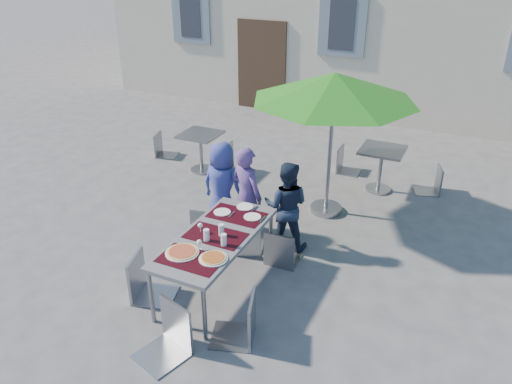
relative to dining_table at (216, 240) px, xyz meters
The scene contains 22 objects.
ground 1.04m from the dining_table, 149.25° to the right, with size 90.00×90.00×0.00m, color #4B4B4E.
dining_table is the anchor object (origin of this frame).
pizza_near_left 0.52m from the dining_table, 107.03° to the right, with size 0.38×0.38×0.03m.
pizza_near_right 0.50m from the dining_table, 63.17° to the right, with size 0.32×0.32×0.03m.
glassware 0.17m from the dining_table, 69.88° to the right, with size 0.46×0.44×0.15m.
place_settings 0.63m from the dining_table, 89.35° to the left, with size 0.66×0.48×0.01m.
child_0 1.49m from the dining_table, 115.73° to the left, with size 0.66×0.43×1.35m, color #323D8B.
child_1 1.19m from the dining_table, 98.22° to the left, with size 0.52×0.34×1.42m, color #583D7E.
child_2 1.30m from the dining_table, 71.97° to the left, with size 0.62×0.36×1.29m, color #1B263C.
chair_0 1.08m from the dining_table, 125.47° to the left, with size 0.53×0.54×1.03m.
chair_1 0.86m from the dining_table, 92.65° to the left, with size 0.59×0.59×1.06m.
chair_2 0.97m from the dining_table, 56.99° to the left, with size 0.43×0.43×0.95m.
chair_3 0.87m from the dining_table, 143.75° to the right, with size 0.58×0.58×1.06m.
chair_4 0.96m from the dining_table, 44.48° to the right, with size 0.58×0.58×1.03m.
chair_5 1.17m from the dining_table, 86.12° to the right, with size 0.59×0.59×1.06m.
patio_umbrella 2.86m from the dining_table, 76.22° to the left, with size 2.45×2.45×2.23m.
cafe_table_0 3.62m from the dining_table, 123.92° to the left, with size 0.69×0.69×0.74m.
bg_chair_l_0 4.55m from the dining_table, 133.22° to the left, with size 0.48×0.48×0.88m.
bg_chair_r_0 3.59m from the dining_table, 117.65° to the left, with size 0.47×0.47×1.02m.
cafe_table_1 3.78m from the dining_table, 71.71° to the left, with size 0.72×0.72×0.77m.
bg_chair_l_1 4.14m from the dining_table, 84.08° to the left, with size 0.41×0.40×0.90m.
bg_chair_r_1 4.41m from the dining_table, 62.50° to the left, with size 0.50×0.50×0.88m.
Camera 1 is at (3.26, -3.97, 3.86)m, focal length 35.00 mm.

